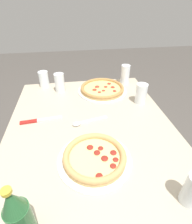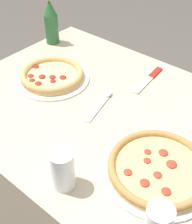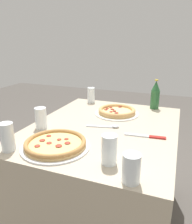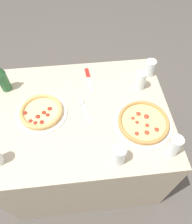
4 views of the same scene
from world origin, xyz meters
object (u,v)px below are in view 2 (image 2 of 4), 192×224
object	(u,v)px
beer_bottle	(51,22)
pizza_margherita	(52,75)
knife	(149,79)
spoon	(103,100)
glass_water	(63,170)
pizza_pepperoni	(158,168)

from	to	relation	value
beer_bottle	pizza_margherita	bearing A→B (deg)	-44.38
pizza_margherita	knife	bearing A→B (deg)	39.92
beer_bottle	spoon	size ratio (longest dim) A/B	1.13
glass_water	spoon	bearing A→B (deg)	112.61
pizza_margherita	pizza_pepperoni	bearing A→B (deg)	-13.21
pizza_margherita	knife	xyz separation A→B (m)	(0.31, 0.26, -0.02)
pizza_pepperoni	knife	size ratio (longest dim) A/B	1.52
pizza_pepperoni	knife	bearing A→B (deg)	125.43
glass_water	knife	xyz separation A→B (m)	(-0.10, 0.60, -0.05)
knife	spoon	bearing A→B (deg)	-102.46
beer_bottle	spoon	xyz separation A→B (m)	(0.49, -0.21, -0.10)
beer_bottle	knife	size ratio (longest dim) A/B	1.01
glass_water	beer_bottle	xyz separation A→B (m)	(-0.64, 0.58, 0.05)
beer_bottle	knife	bearing A→B (deg)	3.05
pizza_pepperoni	pizza_margherita	bearing A→B (deg)	166.79
glass_water	knife	bearing A→B (deg)	99.39
spoon	knife	bearing A→B (deg)	77.54
pizza_margherita	beer_bottle	world-z (taller)	beer_bottle
pizza_pepperoni	glass_water	bearing A→B (deg)	-131.49
pizza_margherita	glass_water	distance (m)	0.54
glass_water	spoon	world-z (taller)	glass_water
beer_bottle	spoon	world-z (taller)	beer_bottle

